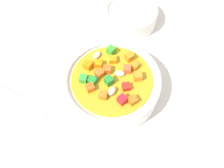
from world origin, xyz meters
The scene contains 4 objects.
ground_plane centered at (0.00, 0.00, -1.00)cm, with size 140.00×140.00×2.00cm, color silver.
soup_bowl_main centered at (0.01, 0.00, 2.98)cm, with size 19.52×19.52×6.58cm.
spoon centered at (2.61, 14.54, 0.39)cm, with size 19.65×11.65×0.78cm.
side_bowl_small centered at (15.40, -14.54, 2.39)cm, with size 13.55×13.55×4.62cm.
Camera 1 is at (-19.43, 11.44, 41.39)cm, focal length 35.04 mm.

